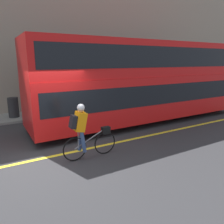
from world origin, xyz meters
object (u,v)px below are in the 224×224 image
Objects in this scene: bus at (145,79)px; street_sign_post at (149,82)px; cyclist_on_bike at (84,130)px; trash_bin at (13,107)px.

street_sign_post is at bearing 48.22° from bus.
street_sign_post is at bearing 39.26° from cyclist_on_bike.
cyclist_on_bike is 0.71× the size of street_sign_post.
trash_bin is at bearing 147.75° from bus.
bus is 6.49m from trash_bin.
street_sign_post is at bearing -0.04° from trash_bin.
cyclist_on_bike reaches higher than trash_bin.
street_sign_post is (8.37, -0.01, 0.85)m from trash_bin.
cyclist_on_bike is at bearing -140.74° from street_sign_post.
trash_bin is (-5.36, 3.38, -1.41)m from bus.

